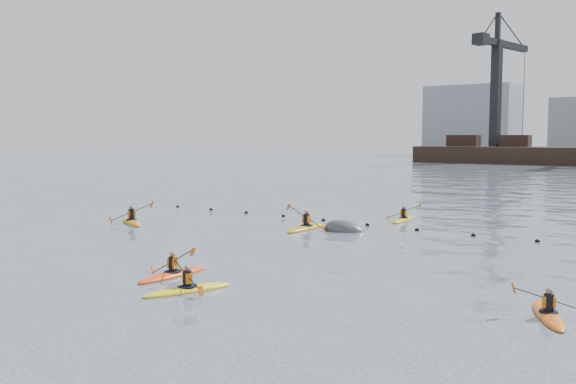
% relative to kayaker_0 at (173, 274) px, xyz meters
% --- Properties ---
extents(float_line, '(33.24, 0.73, 0.24)m').
position_rel_kayaker_0_xyz_m(float_line, '(1.17, 15.10, -0.07)').
color(float_line, black).
rests_on(float_line, ground).
extents(kayaker_0, '(2.20, 3.15, 1.28)m').
position_rel_kayaker_0_xyz_m(kayaker_0, '(0.00, 0.00, 0.00)').
color(kayaker_0, '#ED4616').
rests_on(kayaker_0, ground).
extents(kayaker_1, '(2.00, 3.05, 1.10)m').
position_rel_kayaker_0_xyz_m(kayaker_1, '(1.95, -1.23, -0.00)').
color(kayaker_1, yellow).
rests_on(kayaker_1, ground).
extents(kayaker_2, '(3.57, 2.42, 1.36)m').
position_rel_kayaker_0_xyz_m(kayaker_2, '(-11.72, 7.96, 0.02)').
color(kayaker_2, orange).
rests_on(kayaker_2, ground).
extents(kayaker_3, '(2.53, 3.64, 1.46)m').
position_rel_kayaker_0_xyz_m(kayaker_3, '(-2.35, 11.91, 0.01)').
color(kayaker_3, '#C39016').
rests_on(kayaker_3, ground).
extents(kayaker_4, '(1.86, 2.89, 1.03)m').
position_rel_kayaker_0_xyz_m(kayaker_4, '(11.92, 2.55, -0.01)').
color(kayaker_4, orange).
rests_on(kayaker_4, ground).
extents(kayaker_5, '(2.18, 3.18, 1.22)m').
position_rel_kayaker_0_xyz_m(kayaker_5, '(0.43, 17.99, -0.00)').
color(kayaker_5, gold).
rests_on(kayaker_5, ground).
extents(mooring_buoy, '(2.68, 2.00, 1.54)m').
position_rel_kayaker_0_xyz_m(mooring_buoy, '(-0.34, 12.59, -0.10)').
color(mooring_buoy, '#414447').
rests_on(mooring_buoy, ground).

